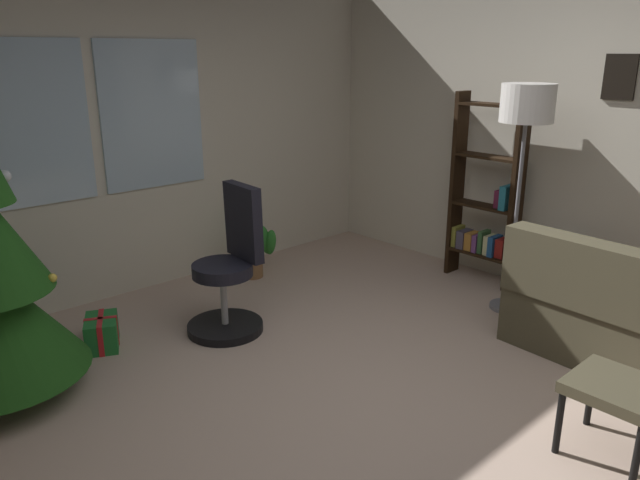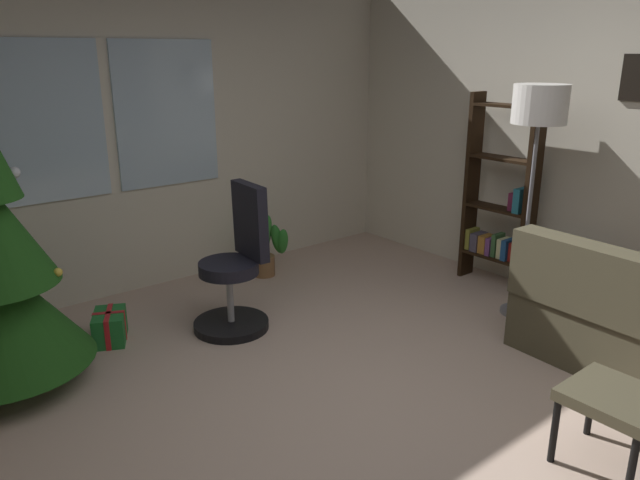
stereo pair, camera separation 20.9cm
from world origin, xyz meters
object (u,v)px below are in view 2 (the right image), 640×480
(gift_box_green, at_px, (110,327))
(bookshelf, at_px, (500,205))
(office_chair, at_px, (236,273))
(potted_plant, at_px, (267,246))
(floor_lamp, at_px, (539,119))
(footstool, at_px, (615,403))

(gift_box_green, distance_m, bookshelf, 3.32)
(gift_box_green, bearing_deg, office_chair, -24.48)
(gift_box_green, distance_m, potted_plant, 1.70)
(gift_box_green, bearing_deg, floor_lamp, -30.48)
(footstool, distance_m, gift_box_green, 3.26)
(office_chair, distance_m, bookshelf, 2.36)
(floor_lamp, bearing_deg, potted_plant, 117.97)
(office_chair, xyz_separation_m, bookshelf, (2.24, -0.69, 0.30))
(gift_box_green, bearing_deg, potted_plant, 13.58)
(floor_lamp, relative_size, potted_plant, 2.80)
(gift_box_green, relative_size, bookshelf, 0.23)
(bookshelf, distance_m, potted_plant, 2.10)
(bookshelf, relative_size, floor_lamp, 0.94)
(office_chair, distance_m, floor_lamp, 2.47)
(office_chair, height_order, floor_lamp, floor_lamp)
(footstool, xyz_separation_m, floor_lamp, (1.28, 1.34, 1.17))
(footstool, height_order, floor_lamp, floor_lamp)
(footstool, distance_m, bookshelf, 2.53)
(office_chair, xyz_separation_m, potted_plant, (0.80, 0.78, -0.15))
(bookshelf, distance_m, floor_lamp, 1.03)
(bookshelf, height_order, floor_lamp, floor_lamp)
(footstool, bearing_deg, floor_lamp, 46.33)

